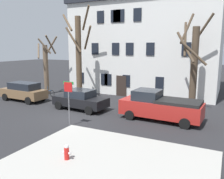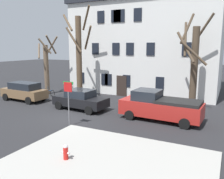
% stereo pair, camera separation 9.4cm
% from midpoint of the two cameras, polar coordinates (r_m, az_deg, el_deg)
% --- Properties ---
extents(ground_plane, '(120.00, 120.00, 0.00)m').
position_cam_midpoint_polar(ground_plane, '(17.50, -10.16, -6.48)').
color(ground_plane, '#262628').
extents(sidewalk_slab, '(8.73, 6.58, 0.12)m').
position_cam_midpoint_polar(sidewalk_slab, '(10.62, -1.07, -17.44)').
color(sidewalk_slab, '#A8A59E').
rests_on(sidewalk_slab, ground_plane).
extents(building_main, '(16.05, 9.47, 12.00)m').
position_cam_midpoint_polar(building_main, '(27.66, 8.55, 12.43)').
color(building_main, white).
rests_on(building_main, ground_plane).
extents(tree_bare_near, '(2.03, 2.04, 6.19)m').
position_cam_midpoint_polar(tree_bare_near, '(25.90, -15.78, 5.51)').
color(tree_bare_near, brown).
rests_on(tree_bare_near, ground_plane).
extents(tree_bare_mid, '(2.98, 3.00, 8.85)m').
position_cam_midpoint_polar(tree_bare_mid, '(23.32, -8.19, 8.53)').
color(tree_bare_mid, brown).
rests_on(tree_bare_mid, ground_plane).
extents(tree_bare_far, '(2.76, 2.77, 7.69)m').
position_cam_midpoint_polar(tree_bare_far, '(19.95, 18.97, 6.24)').
color(tree_bare_far, '#4C3D2D').
rests_on(tree_bare_far, ground_plane).
extents(car_brown_wagon, '(4.63, 2.10, 1.74)m').
position_cam_midpoint_polar(car_brown_wagon, '(23.51, -20.71, -0.41)').
color(car_brown_wagon, brown).
rests_on(car_brown_wagon, ground_plane).
extents(car_black_sedan, '(4.59, 2.35, 1.62)m').
position_cam_midpoint_polar(car_black_sedan, '(19.15, -7.79, -2.42)').
color(car_black_sedan, black).
rests_on(car_black_sedan, ground_plane).
extents(pickup_truck_red, '(5.60, 2.47, 2.03)m').
position_cam_midpoint_polar(pickup_truck_red, '(16.54, 11.39, -3.97)').
color(pickup_truck_red, '#AD231E').
rests_on(pickup_truck_red, ground_plane).
extents(fire_hydrant, '(0.42, 0.22, 0.69)m').
position_cam_midpoint_polar(fire_hydrant, '(10.85, -11.20, -14.58)').
color(fire_hydrant, red).
rests_on(fire_hydrant, sidewalk_slab).
extents(street_sign_pole, '(0.76, 0.07, 2.88)m').
position_cam_midpoint_polar(street_sign_pole, '(15.00, -10.67, -1.38)').
color(street_sign_pole, slate).
rests_on(street_sign_pole, ground_plane).
extents(bicycle_leaning, '(1.72, 0.41, 1.03)m').
position_cam_midpoint_polar(bicycle_leaning, '(24.99, -15.15, -0.74)').
color(bicycle_leaning, black).
rests_on(bicycle_leaning, ground_plane).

